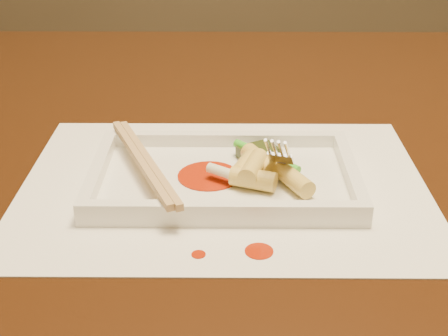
{
  "coord_description": "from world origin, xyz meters",
  "views": [
    {
      "loc": [
        -0.04,
        -0.66,
        1.05
      ],
      "look_at": [
        -0.05,
        -0.12,
        0.77
      ],
      "focal_mm": 50.0,
      "sensor_mm": 36.0,
      "label": 1
    }
  ],
  "objects_px": {
    "placemat": "(224,185)",
    "fork": "(297,100)",
    "chopstick_a": "(140,161)",
    "table": "(262,210)",
    "plate_base": "(224,181)"
  },
  "relations": [
    {
      "from": "table",
      "to": "plate_base",
      "type": "distance_m",
      "value": 0.17
    },
    {
      "from": "placemat",
      "to": "fork",
      "type": "height_order",
      "value": "fork"
    },
    {
      "from": "chopstick_a",
      "to": "placemat",
      "type": "bearing_deg",
      "value": -0.0
    },
    {
      "from": "fork",
      "to": "chopstick_a",
      "type": "bearing_deg",
      "value": -173.25
    },
    {
      "from": "placemat",
      "to": "chopstick_a",
      "type": "height_order",
      "value": "chopstick_a"
    },
    {
      "from": "chopstick_a",
      "to": "fork",
      "type": "xyz_separation_m",
      "value": [
        0.15,
        0.02,
        0.06
      ]
    },
    {
      "from": "placemat",
      "to": "chopstick_a",
      "type": "bearing_deg",
      "value": 180.0
    },
    {
      "from": "table",
      "to": "placemat",
      "type": "xyz_separation_m",
      "value": [
        -0.05,
        -0.12,
        0.1
      ]
    },
    {
      "from": "placemat",
      "to": "chopstick_a",
      "type": "xyz_separation_m",
      "value": [
        -0.08,
        0.0,
        0.03
      ]
    },
    {
      "from": "plate_base",
      "to": "chopstick_a",
      "type": "height_order",
      "value": "chopstick_a"
    },
    {
      "from": "placemat",
      "to": "fork",
      "type": "distance_m",
      "value": 0.11
    },
    {
      "from": "placemat",
      "to": "fork",
      "type": "xyz_separation_m",
      "value": [
        0.07,
        0.02,
        0.08
      ]
    },
    {
      "from": "chopstick_a",
      "to": "fork",
      "type": "bearing_deg",
      "value": 6.75
    },
    {
      "from": "plate_base",
      "to": "table",
      "type": "bearing_deg",
      "value": 68.79
    },
    {
      "from": "plate_base",
      "to": "fork",
      "type": "distance_m",
      "value": 0.11
    }
  ]
}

